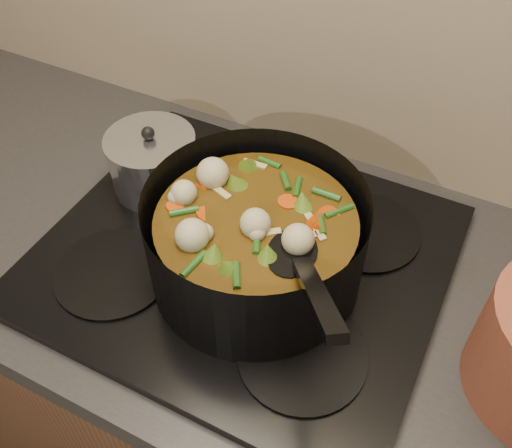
% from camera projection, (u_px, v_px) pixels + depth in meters
% --- Properties ---
extents(counter, '(2.64, 0.64, 0.91)m').
position_uv_depth(counter, '(247.00, 391.00, 1.26)').
color(counter, brown).
rests_on(counter, ground).
extents(stovetop, '(0.62, 0.54, 0.03)m').
position_uv_depth(stovetop, '(243.00, 256.00, 0.92)').
color(stovetop, black).
rests_on(stovetop, counter).
extents(stockpot, '(0.41, 0.41, 0.23)m').
position_uv_depth(stockpot, '(256.00, 242.00, 0.83)').
color(stockpot, black).
rests_on(stockpot, stovetop).
extents(saucepan, '(0.15, 0.15, 0.13)m').
position_uv_depth(saucepan, '(153.00, 162.00, 0.98)').
color(saucepan, silver).
rests_on(saucepan, stovetop).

